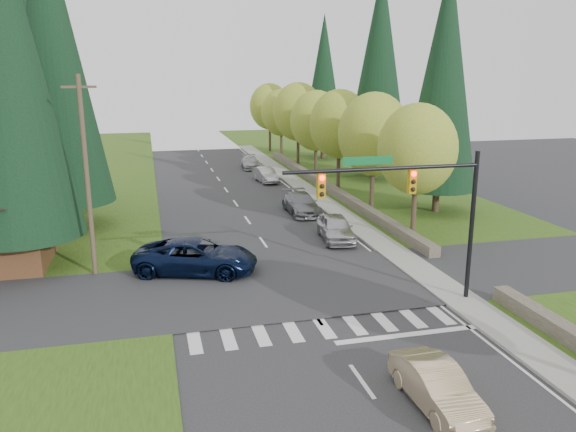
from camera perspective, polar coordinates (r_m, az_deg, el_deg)
name	(u,v)px	position (r m, az deg, el deg)	size (l,w,h in m)	color
ground	(351,367)	(20.55, 6.46, -14.95)	(120.00, 120.00, 0.00)	#28282B
grass_east	(423,212)	(42.77, 13.53, 0.36)	(14.00, 110.00, 0.06)	#2E4913
grass_west	(48,236)	(38.63, -23.22, -1.89)	(14.00, 110.00, 0.06)	#2E4913
cross_street	(294,286)	(27.46, 0.62, -7.10)	(120.00, 8.00, 0.10)	#28282B
sidewalk_east	(336,210)	(42.18, 4.90, 0.57)	(1.80, 80.00, 0.13)	gray
curb_east	(325,211)	(41.92, 3.80, 0.50)	(0.20, 80.00, 0.13)	gray
stone_wall_north	(325,186)	(50.06, 3.80, 3.10)	(0.70, 40.00, 0.70)	#4C4438
traffic_signal	(415,196)	(24.38, 12.77, 2.03)	(8.70, 0.37, 6.80)	black
utility_pole	(87,176)	(29.31, -19.77, 3.87)	(1.60, 0.24, 10.00)	#473828
decid_tree_0	(417,149)	(34.79, 12.99, 6.62)	(4.80, 4.80, 8.37)	#38281C
decid_tree_1	(374,134)	(41.13, 8.72, 8.22)	(5.20, 5.20, 8.80)	#38281C
decid_tree_2	(339,124)	(47.56, 5.24, 9.27)	(5.00, 5.00, 8.82)	#38281C
decid_tree_3	(316,121)	(54.24, 2.88, 9.64)	(5.00, 5.00, 8.55)	#38281C
decid_tree_4	(298,112)	(60.96, 1.04, 10.53)	(5.40, 5.40, 9.18)	#38281C
decid_tree_5	(281,113)	(67.72, -0.69, 10.45)	(4.80, 4.80, 8.30)	#38281C
decid_tree_6	(270,107)	(74.53, -1.88, 11.05)	(5.20, 5.20, 8.86)	#38281C
conifer_w_a	(4,57)	(31.44, -26.86, 14.22)	(6.12, 6.12, 19.80)	#38281C
conifer_w_c	(51,52)	(39.16, -22.93, 15.06)	(6.46, 6.46, 20.80)	#38281C
conifer_w_e	(36,70)	(45.38, -24.25, 13.40)	(5.78, 5.78, 18.80)	#38281C
conifer_e_a	(444,77)	(42.07, 15.56, 13.46)	(5.44, 5.44, 17.80)	#38281C
conifer_e_b	(379,65)	(55.11, 9.25, 14.89)	(6.12, 6.12, 19.80)	#38281C
conifer_e_c	(324,80)	(67.91, 3.65, 13.61)	(5.10, 5.10, 16.80)	#38281C
sedan_champagne	(437,386)	(18.58, 14.87, -16.39)	(1.42, 4.08, 1.34)	beige
suv_navy	(196,257)	(29.28, -9.34, -4.11)	(2.90, 6.28, 1.75)	black
parked_car_a	(336,228)	(34.72, 4.88, -1.20)	(1.85, 4.60, 1.57)	#B0B0B5
parked_car_b	(301,204)	(41.24, 1.37, 1.27)	(2.08, 5.11, 1.48)	slate
parked_car_c	(266,175)	(53.43, -2.27, 4.19)	(1.46, 4.17, 1.38)	#A9A8AD
parked_car_d	(264,173)	(54.64, -2.41, 4.40)	(1.58, 3.92, 1.34)	silver
parked_car_e	(250,162)	(61.41, -3.85, 5.45)	(1.82, 4.47, 1.30)	#9D9CA1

